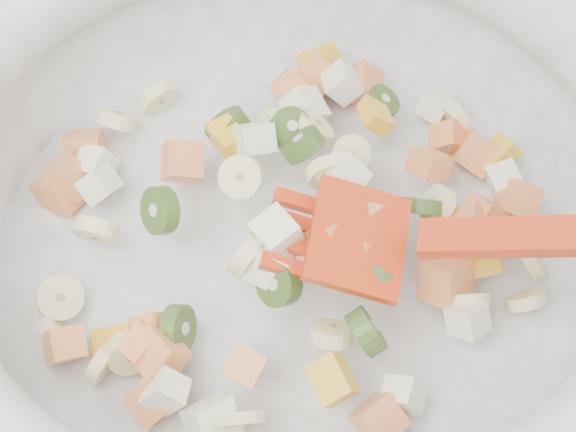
{
  "coord_description": "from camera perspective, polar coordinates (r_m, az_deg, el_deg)",
  "views": [
    {
      "loc": [
        -0.03,
        1.21,
        1.35
      ],
      "look_at": [
        -0.04,
        1.49,
        0.95
      ],
      "focal_mm": 55.0,
      "sensor_mm": 36.0,
      "label": 1
    }
  ],
  "objects": [
    {
      "name": "mixing_bowl",
      "position": [
        0.48,
        0.04,
        1.14
      ],
      "size": [
        0.48,
        0.44,
        0.14
      ],
      "color": "white",
      "rests_on": "counter"
    }
  ]
}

